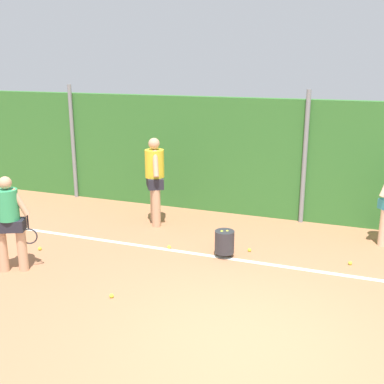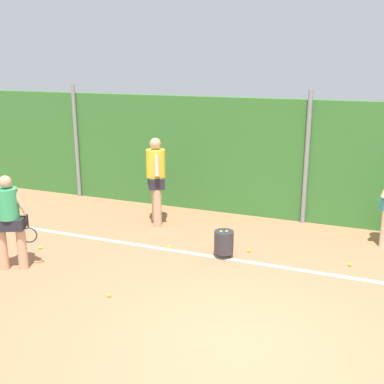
# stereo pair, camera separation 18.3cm
# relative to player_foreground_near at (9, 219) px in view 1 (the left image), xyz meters

# --- Properties ---
(ground_plane) EXTENTS (31.41, 31.41, 0.00)m
(ground_plane) POSITION_rel_player_foreground_near_xyz_m (4.29, 0.80, -0.94)
(ground_plane) COLOR #B2704C
(hedge_fence_backdrop) EXTENTS (20.42, 0.25, 2.71)m
(hedge_fence_backdrop) POSITION_rel_player_foreground_near_xyz_m (4.29, 4.48, 0.42)
(hedge_fence_backdrop) COLOR #33702D
(hedge_fence_backdrop) RESTS_ON ground_plane
(fence_post_left) EXTENTS (0.10, 0.10, 2.93)m
(fence_post_left) POSITION_rel_player_foreground_near_xyz_m (-1.60, 4.31, 0.53)
(fence_post_left) COLOR gray
(fence_post_left) RESTS_ON ground_plane
(fence_post_center) EXTENTS (0.10, 0.10, 2.93)m
(fence_post_center) POSITION_rel_player_foreground_near_xyz_m (4.29, 4.31, 0.53)
(fence_post_center) COLOR gray
(fence_post_center) RESTS_ON ground_plane
(court_baseline_paint) EXTENTS (14.92, 0.10, 0.01)m
(court_baseline_paint) POSITION_rel_player_foreground_near_xyz_m (4.29, 1.77, -0.93)
(court_baseline_paint) COLOR white
(court_baseline_paint) RESTS_ON ground_plane
(player_foreground_near) EXTENTS (0.70, 0.48, 1.68)m
(player_foreground_near) POSITION_rel_player_foreground_near_xyz_m (0.00, 0.00, 0.00)
(player_foreground_near) COLOR tan
(player_foreground_near) RESTS_ON ground_plane
(player_midcourt) EXTENTS (0.57, 0.74, 1.92)m
(player_midcourt) POSITION_rel_player_foreground_near_xyz_m (1.27, 3.08, 0.14)
(player_midcourt) COLOR tan
(player_midcourt) RESTS_ON ground_plane
(ball_hopper) EXTENTS (0.36, 0.36, 0.51)m
(ball_hopper) POSITION_rel_player_foreground_near_xyz_m (3.23, 1.84, -0.65)
(ball_hopper) COLOR #2D2D33
(ball_hopper) RESTS_ON ground_plane
(tennis_ball_2) EXTENTS (0.07, 0.07, 0.07)m
(tennis_ball_2) POSITION_rel_player_foreground_near_xyz_m (2.84, 2.83, -0.90)
(tennis_ball_2) COLOR #CCDB33
(tennis_ball_2) RESTS_ON ground_plane
(tennis_ball_4) EXTENTS (0.07, 0.07, 0.07)m
(tennis_ball_4) POSITION_rel_player_foreground_near_xyz_m (5.44, 2.26, -0.90)
(tennis_ball_4) COLOR #CCDB33
(tennis_ball_4) RESTS_ON ground_plane
(tennis_ball_5) EXTENTS (0.07, 0.07, 0.07)m
(tennis_ball_5) POSITION_rel_player_foreground_near_xyz_m (2.12, 1.84, -0.90)
(tennis_ball_5) COLOR #CCDB33
(tennis_ball_5) RESTS_ON ground_plane
(tennis_ball_6) EXTENTS (0.07, 0.07, 0.07)m
(tennis_ball_6) POSITION_rel_player_foreground_near_xyz_m (3.61, 2.23, -0.90)
(tennis_ball_6) COLOR #CCDB33
(tennis_ball_6) RESTS_ON ground_plane
(tennis_ball_9) EXTENTS (0.07, 0.07, 0.07)m
(tennis_ball_9) POSITION_rel_player_foreground_near_xyz_m (2.06, -0.28, -0.90)
(tennis_ball_9) COLOR #CCDB33
(tennis_ball_9) RESTS_ON ground_plane
(tennis_ball_10) EXTENTS (0.07, 0.07, 0.07)m
(tennis_ball_10) POSITION_rel_player_foreground_near_xyz_m (-0.17, 0.90, -0.90)
(tennis_ball_10) COLOR #CCDB33
(tennis_ball_10) RESTS_ON ground_plane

